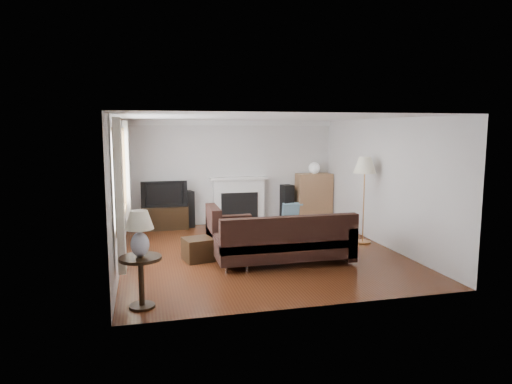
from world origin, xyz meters
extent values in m
cube|color=#4C2310|center=(0.00, 0.00, 0.00)|extent=(5.10, 5.60, 0.04)
cube|color=white|center=(0.00, 0.00, 2.50)|extent=(5.10, 5.60, 0.04)
cube|color=silver|center=(0.00, 2.75, 1.25)|extent=(5.00, 0.04, 2.50)
cube|color=silver|center=(0.00, -2.75, 1.25)|extent=(5.00, 0.04, 2.50)
cube|color=silver|center=(-2.50, 0.00, 1.25)|extent=(0.04, 5.50, 2.50)
cube|color=silver|center=(2.50, 0.00, 1.25)|extent=(0.04, 5.50, 2.50)
cube|color=olive|center=(-2.45, -0.20, 1.55)|extent=(0.12, 2.74, 1.54)
cube|color=silver|center=(-2.40, -1.72, 1.40)|extent=(0.10, 0.35, 2.10)
cube|color=silver|center=(-2.40, 1.32, 1.40)|extent=(0.10, 0.35, 2.10)
cube|color=white|center=(0.15, 2.64, 0.57)|extent=(1.40, 0.26, 1.15)
cube|color=black|center=(-1.64, 2.48, 0.26)|extent=(1.06, 0.48, 0.53)
imported|color=black|center=(-1.64, 2.48, 0.83)|extent=(1.03, 0.14, 0.60)
cube|color=black|center=(-1.09, 2.55, 0.43)|extent=(0.31, 0.34, 0.86)
cube|color=black|center=(1.35, 2.55, 0.47)|extent=(0.30, 0.34, 0.93)
cube|color=#9A6D47|center=(2.04, 2.51, 0.60)|extent=(0.87, 0.41, 1.20)
sphere|color=white|center=(2.04, 2.51, 1.33)|extent=(0.28, 0.28, 0.28)
cube|color=black|center=(0.23, -0.77, 0.41)|extent=(2.55, 1.86, 0.82)
cube|color=olive|center=(0.51, 0.53, 0.24)|extent=(1.30, 0.81, 0.48)
cube|color=black|center=(-1.19, -0.28, 0.20)|extent=(0.57, 0.57, 0.40)
cube|color=#B6793F|center=(2.20, 0.17, 0.87)|extent=(0.54, 0.54, 1.75)
cube|color=black|center=(-2.15, -2.23, 0.34)|extent=(0.54, 0.54, 0.68)
cube|color=silver|center=(-2.15, -2.23, 0.97)|extent=(0.37, 0.37, 0.59)
camera|label=1|loc=(-2.07, -8.08, 2.30)|focal=32.00mm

